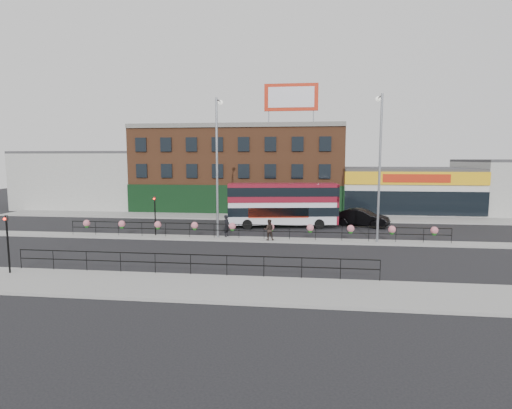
# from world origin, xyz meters

# --- Properties ---
(ground) EXTENTS (120.00, 120.00, 0.00)m
(ground) POSITION_xyz_m (0.00, 0.00, 0.00)
(ground) COLOR black
(ground) RESTS_ON ground
(south_pavement) EXTENTS (60.00, 4.00, 0.15)m
(south_pavement) POSITION_xyz_m (0.00, -12.00, 0.07)
(south_pavement) COLOR gray
(south_pavement) RESTS_ON ground
(north_pavement) EXTENTS (60.00, 4.00, 0.15)m
(north_pavement) POSITION_xyz_m (0.00, 12.00, 0.07)
(north_pavement) COLOR gray
(north_pavement) RESTS_ON ground
(median) EXTENTS (60.00, 1.60, 0.15)m
(median) POSITION_xyz_m (0.00, 0.00, 0.07)
(median) COLOR gray
(median) RESTS_ON ground
(yellow_line_inner) EXTENTS (60.00, 0.10, 0.01)m
(yellow_line_inner) POSITION_xyz_m (0.00, -9.70, 0.01)
(yellow_line_inner) COLOR gold
(yellow_line_inner) RESTS_ON ground
(yellow_line_outer) EXTENTS (60.00, 0.10, 0.01)m
(yellow_line_outer) POSITION_xyz_m (0.00, -9.88, 0.01)
(yellow_line_outer) COLOR gold
(yellow_line_outer) RESTS_ON ground
(brick_building) EXTENTS (25.00, 12.21, 10.30)m
(brick_building) POSITION_xyz_m (-4.00, 19.96, 5.13)
(brick_building) COLOR brown
(brick_building) RESTS_ON ground
(supermarket) EXTENTS (15.00, 12.25, 5.30)m
(supermarket) POSITION_xyz_m (16.00, 19.90, 2.65)
(supermarket) COLOR silver
(supermarket) RESTS_ON ground
(warehouse_west) EXTENTS (15.50, 12.00, 7.30)m
(warehouse_west) POSITION_xyz_m (-24.25, 20.00, 3.65)
(warehouse_west) COLOR #A7A8A3
(warehouse_west) RESTS_ON ground
(billboard) EXTENTS (6.00, 0.29, 4.40)m
(billboard) POSITION_xyz_m (2.50, 14.99, 13.18)
(billboard) COLOR #B6230D
(billboard) RESTS_ON brick_building
(median_railing) EXTENTS (30.04, 0.56, 1.23)m
(median_railing) POSITION_xyz_m (-0.00, 0.00, 1.05)
(median_railing) COLOR black
(median_railing) RESTS_ON median
(south_railing) EXTENTS (20.04, 0.05, 1.12)m
(south_railing) POSITION_xyz_m (-2.00, -10.10, 0.96)
(south_railing) COLOR black
(south_railing) RESTS_ON south_pavement
(double_decker_bus) EXTENTS (10.41, 3.90, 4.11)m
(double_decker_bus) POSITION_xyz_m (2.12, 6.42, 2.52)
(double_decker_bus) COLOR silver
(double_decker_bus) RESTS_ON ground
(car) EXTENTS (5.37, 6.29, 1.66)m
(car) POSITION_xyz_m (9.52, 7.72, 0.83)
(car) COLOR black
(car) RESTS_ON ground
(pedestrian_a) EXTENTS (0.87, 0.77, 1.75)m
(pedestrian_a) POSITION_xyz_m (-2.09, 0.55, 1.02)
(pedestrian_a) COLOR black
(pedestrian_a) RESTS_ON median
(pedestrian_b) EXTENTS (0.92, 0.78, 1.62)m
(pedestrian_b) POSITION_xyz_m (1.42, -0.49, 0.96)
(pedestrian_b) COLOR black
(pedestrian_b) RESTS_ON median
(lamp_column_west) EXTENTS (0.39, 1.92, 10.96)m
(lamp_column_west) POSITION_xyz_m (-2.73, 0.38, 6.64)
(lamp_column_west) COLOR gray
(lamp_column_west) RESTS_ON median
(lamp_column_east) EXTENTS (0.39, 1.93, 10.98)m
(lamp_column_east) POSITION_xyz_m (9.60, 0.10, 6.66)
(lamp_column_east) COLOR gray
(lamp_column_east) RESTS_ON median
(traffic_light_south) EXTENTS (0.15, 0.28, 3.65)m
(traffic_light_south) POSITION_xyz_m (-12.00, -11.01, 2.47)
(traffic_light_south) COLOR black
(traffic_light_south) RESTS_ON south_pavement
(traffic_light_median) EXTENTS (0.15, 0.28, 3.65)m
(traffic_light_median) POSITION_xyz_m (-8.00, 0.39, 2.47)
(traffic_light_median) COLOR black
(traffic_light_median) RESTS_ON median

